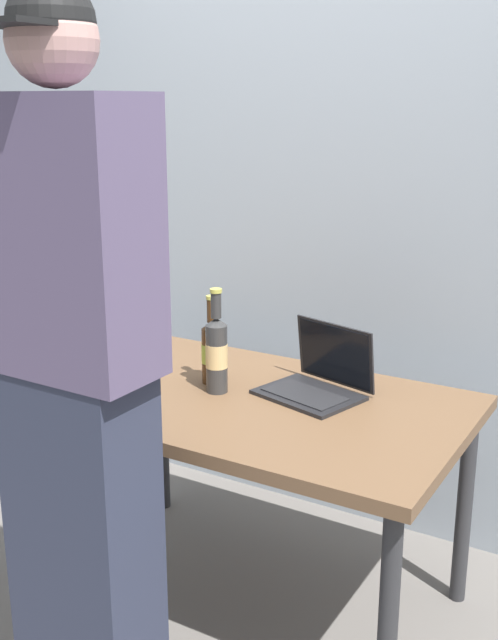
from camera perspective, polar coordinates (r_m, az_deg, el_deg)
name	(u,v)px	position (r m, az deg, el deg)	size (l,w,h in m)	color
ground_plane	(249,596)	(2.77, -0.02, -19.60)	(8.00, 8.00, 0.00)	slate
desk	(249,418)	(2.45, -0.03, -7.20)	(1.33, 0.81, 0.72)	brown
laptop	(318,379)	(2.45, 5.11, -4.33)	(0.36, 0.32, 0.21)	black
beer_bottle_amber	(211,350)	(2.52, -2.77, -2.23)	(0.07, 0.07, 0.29)	#472B14
beer_bottle_dark	(217,352)	(2.43, -2.39, -2.35)	(0.07, 0.07, 0.33)	#333333
person_figure	(75,385)	(1.91, -12.66, -4.71)	(0.43, 0.29, 1.86)	#2D3347
coffee_mug	(97,393)	(2.36, -11.06, -5.28)	(0.13, 0.09, 0.11)	#19598C
back_wall	(349,186)	(2.92, 7.31, 9.71)	(6.00, 0.10, 2.60)	#99A3AD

